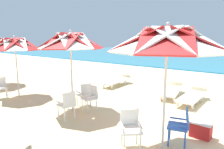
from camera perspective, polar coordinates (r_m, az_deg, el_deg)
ground_plane at (r=7.07m, az=23.20°, el=-10.68°), size 80.00×80.00×0.00m
beach_umbrella_0 at (r=4.14m, az=15.60°, el=9.28°), size 2.42×2.42×2.74m
plastic_chair_0 at (r=4.89m, az=19.22°, el=-13.41°), size 0.58×0.55×0.87m
plastic_chair_1 at (r=4.57m, az=5.29°, el=-14.61°), size 0.63×0.63×0.87m
beach_umbrella_1 at (r=6.66m, az=-11.87°, el=9.19°), size 2.15×2.15×2.72m
plastic_chair_2 at (r=6.19m, az=-12.76°, el=-8.15°), size 0.50×0.48×0.87m
plastic_chair_3 at (r=6.80m, az=-6.11°, el=-6.32°), size 0.53×0.55×0.87m
plastic_chair_4 at (r=7.24m, az=-7.90°, el=-5.37°), size 0.54×0.52×0.87m
beach_umbrella_2 at (r=9.15m, az=-26.14°, el=7.66°), size 2.03×2.03×2.58m
plastic_chair_5 at (r=9.40m, az=-29.33°, el=-3.02°), size 0.57×0.54×0.87m
sun_lounger_1 at (r=8.25m, az=22.12°, el=-5.66°), size 0.70×2.16×0.62m
sun_lounger_2 at (r=8.91m, az=16.77°, el=-4.23°), size 1.08×2.23×0.62m
sun_lounger_3 at (r=10.55m, az=1.49°, el=-1.66°), size 0.79×2.19×0.62m
cooler_box at (r=5.56m, az=24.17°, el=-14.17°), size 0.50×0.34×0.40m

